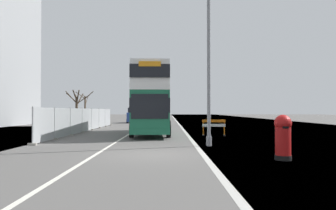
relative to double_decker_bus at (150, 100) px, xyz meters
name	(u,v)px	position (x,y,z in m)	size (l,w,h in m)	color
ground	(164,155)	(1.24, -12.00, -2.74)	(140.00, 280.00, 0.10)	#565451
double_decker_bus	(150,100)	(0.00, 0.00, 0.00)	(3.10, 11.32, 5.07)	#196042
lamppost_foreground	(208,62)	(3.49, -8.70, 1.67)	(0.29, 0.70, 9.20)	gray
red_pillar_postbox	(282,135)	(5.64, -13.69, -1.77)	(0.64, 0.64, 1.69)	black
roadworks_barrier	(213,125)	(4.69, -1.70, -1.94)	(1.69, 0.61, 1.18)	orange
construction_site_fence	(86,120)	(-5.81, 3.43, -1.70)	(0.44, 24.00, 2.06)	#A8AAAD
car_oncoming_near	(161,117)	(0.64, 14.54, -1.68)	(2.08, 4.09, 2.18)	black
car_receding_mid	(133,116)	(-3.69, 23.82, -1.63)	(1.92, 4.54, 2.26)	navy
bare_tree_far_verge_near	(75,106)	(-10.04, 15.57, -0.25)	(3.31, 3.02, 4.36)	#4C3D2D
bare_tree_far_verge_mid	(84,106)	(-13.83, 35.28, 0.00)	(3.26, 2.63, 5.38)	#4C3D2D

